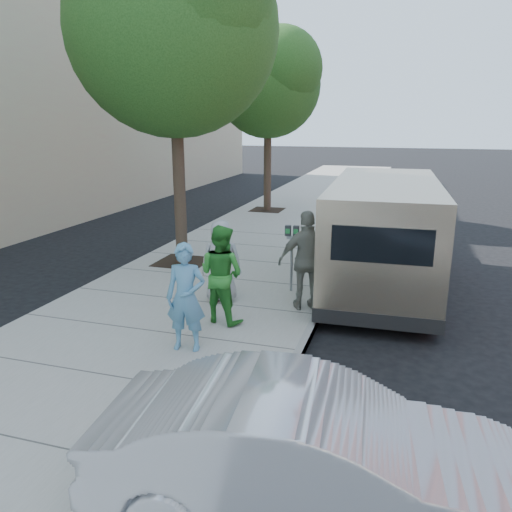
% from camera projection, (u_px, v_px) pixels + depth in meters
% --- Properties ---
extents(ground, '(120.00, 120.00, 0.00)m').
position_uv_depth(ground, '(240.00, 313.00, 9.32)').
color(ground, black).
rests_on(ground, ground).
extents(sidewalk, '(5.00, 60.00, 0.15)m').
position_uv_depth(sidewalk, '(191.00, 304.00, 9.58)').
color(sidewalk, gray).
rests_on(sidewalk, ground).
extents(curb_face, '(0.12, 60.00, 0.16)m').
position_uv_depth(curb_face, '(317.00, 318.00, 8.89)').
color(curb_face, gray).
rests_on(curb_face, ground).
extents(tree_near, '(4.62, 4.60, 7.53)m').
position_uv_depth(tree_near, '(175.00, 21.00, 10.70)').
color(tree_near, black).
rests_on(tree_near, sidewalk).
extents(tree_far, '(3.92, 3.80, 6.49)m').
position_uv_depth(tree_far, '(269.00, 80.00, 17.89)').
color(tree_far, black).
rests_on(tree_far, sidewalk).
extents(parking_meter, '(0.28, 0.11, 1.34)m').
position_uv_depth(parking_meter, '(292.00, 244.00, 9.86)').
color(parking_meter, gray).
rests_on(parking_meter, sidewalk).
extents(van, '(2.29, 6.24, 2.29)m').
position_uv_depth(van, '(383.00, 231.00, 10.56)').
color(van, tan).
rests_on(van, ground).
extents(sedan, '(4.02, 1.73, 1.29)m').
position_uv_depth(sedan, '(312.00, 457.00, 4.36)').
color(sedan, silver).
rests_on(sedan, ground).
extents(person_officer, '(0.65, 0.48, 1.63)m').
position_uv_depth(person_officer, '(186.00, 297.00, 7.34)').
color(person_officer, '#538FB1').
rests_on(person_officer, sidewalk).
extents(person_green_shirt, '(0.95, 0.83, 1.68)m').
position_uv_depth(person_green_shirt, '(221.00, 274.00, 8.38)').
color(person_green_shirt, '#2D8C2E').
rests_on(person_green_shirt, sidewalk).
extents(person_gray_shirt, '(0.88, 0.71, 1.56)m').
position_uv_depth(person_gray_shirt, '(221.00, 261.00, 9.36)').
color(person_gray_shirt, '#9D9D9F').
rests_on(person_gray_shirt, sidewalk).
extents(person_striped_polo, '(1.15, 0.83, 1.81)m').
position_uv_depth(person_striped_polo, '(308.00, 261.00, 8.93)').
color(person_striped_polo, slate).
rests_on(person_striped_polo, sidewalk).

